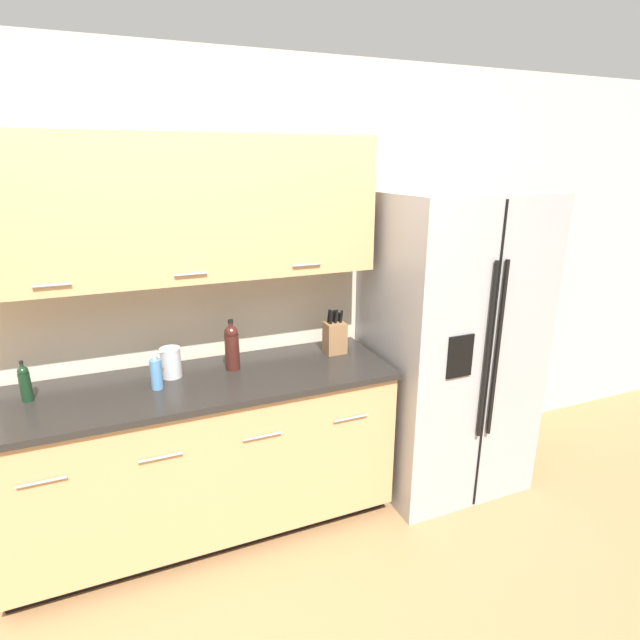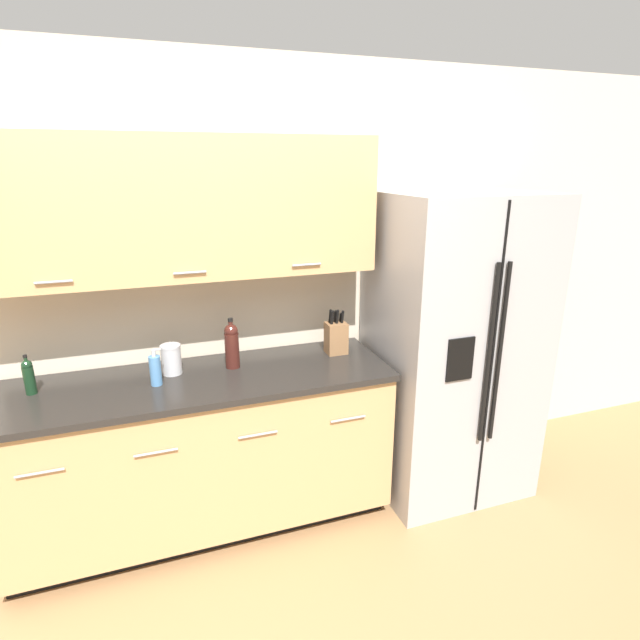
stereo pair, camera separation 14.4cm
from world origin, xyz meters
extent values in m
plane|color=#997047|center=(0.00, 0.00, 0.00)|extent=(14.00, 14.00, 0.00)
cube|color=beige|center=(0.00, 1.14, 1.30)|extent=(10.00, 0.05, 2.60)
cube|color=tan|center=(-0.01, 0.95, 1.81)|extent=(2.04, 0.32, 0.72)
cylinder|color=#99999E|center=(-0.63, 0.78, 1.51)|extent=(0.16, 0.01, 0.01)
cylinder|color=#99999E|center=(-0.01, 0.78, 1.51)|extent=(0.16, 0.01, 0.01)
cylinder|color=#99999E|center=(0.60, 0.78, 1.51)|extent=(0.16, 0.01, 0.01)
cube|color=black|center=(-0.01, 0.83, 0.04)|extent=(2.02, 0.54, 0.09)
cube|color=tan|center=(-0.01, 0.79, 0.49)|extent=(2.06, 0.62, 0.81)
cube|color=black|center=(-0.01, 0.78, 0.92)|extent=(2.08, 0.64, 0.03)
cylinder|color=#99999E|center=(-0.75, 0.47, 0.72)|extent=(0.20, 0.01, 0.01)
cylinder|color=#99999E|center=(-0.26, 0.47, 0.72)|extent=(0.20, 0.01, 0.01)
cylinder|color=#99999E|center=(0.23, 0.47, 0.72)|extent=(0.20, 0.01, 0.01)
cylinder|color=#99999E|center=(0.73, 0.47, 0.72)|extent=(0.20, 0.01, 0.01)
cube|color=#9E9EA0|center=(1.52, 0.73, 0.94)|extent=(0.93, 0.75, 1.87)
cube|color=black|center=(1.52, 0.35, 0.94)|extent=(0.01, 0.01, 1.84)
cylinder|color=black|center=(1.49, 0.34, 1.03)|extent=(0.02, 0.02, 1.03)
cylinder|color=black|center=(1.56, 0.34, 1.03)|extent=(0.02, 0.02, 1.03)
cube|color=black|center=(1.32, 0.35, 1.03)|extent=(0.16, 0.01, 0.24)
cube|color=olive|center=(0.81, 0.89, 1.03)|extent=(0.12, 0.10, 0.19)
cylinder|color=black|center=(0.78, 0.90, 1.16)|extent=(0.01, 0.03, 0.09)
cylinder|color=black|center=(0.78, 0.87, 1.17)|extent=(0.02, 0.04, 0.09)
cylinder|color=black|center=(0.81, 0.90, 1.16)|extent=(0.02, 0.03, 0.08)
cylinder|color=black|center=(0.81, 0.87, 1.17)|extent=(0.02, 0.03, 0.09)
cylinder|color=black|center=(0.85, 0.90, 1.15)|extent=(0.02, 0.03, 0.06)
cylinder|color=black|center=(0.85, 0.87, 1.16)|extent=(0.02, 0.03, 0.08)
cylinder|color=#3D1914|center=(0.19, 0.87, 1.03)|extent=(0.08, 0.08, 0.20)
sphere|color=#3D1914|center=(0.19, 0.87, 1.15)|extent=(0.08, 0.08, 0.08)
cylinder|color=#3D1914|center=(0.19, 0.87, 1.17)|extent=(0.03, 0.03, 0.07)
cylinder|color=black|center=(0.19, 0.87, 1.21)|extent=(0.03, 0.03, 0.02)
cylinder|color=#4C7FB2|center=(-0.23, 0.77, 1.01)|extent=(0.06, 0.06, 0.16)
cylinder|color=#B2B2B5|center=(-0.23, 0.77, 1.11)|extent=(0.02, 0.02, 0.04)
cylinder|color=#B2B2B5|center=(-0.21, 0.77, 1.13)|extent=(0.03, 0.01, 0.01)
cylinder|color=black|center=(-0.82, 0.87, 1.01)|extent=(0.05, 0.05, 0.14)
sphere|color=black|center=(-0.82, 0.87, 1.09)|extent=(0.05, 0.05, 0.05)
cylinder|color=black|center=(-0.82, 0.87, 1.10)|extent=(0.02, 0.02, 0.05)
cylinder|color=black|center=(-0.82, 0.87, 1.13)|extent=(0.02, 0.02, 0.01)
cylinder|color=#B7B7BA|center=(-0.14, 0.89, 1.01)|extent=(0.11, 0.11, 0.15)
cylinder|color=#B7B7BA|center=(-0.14, 0.89, 1.09)|extent=(0.11, 0.11, 0.01)
sphere|color=#B7B7BA|center=(-0.14, 0.89, 1.10)|extent=(0.02, 0.02, 0.02)
camera|label=1|loc=(-0.34, -1.68, 2.04)|focal=28.00mm
camera|label=2|loc=(-0.20, -1.74, 2.04)|focal=28.00mm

